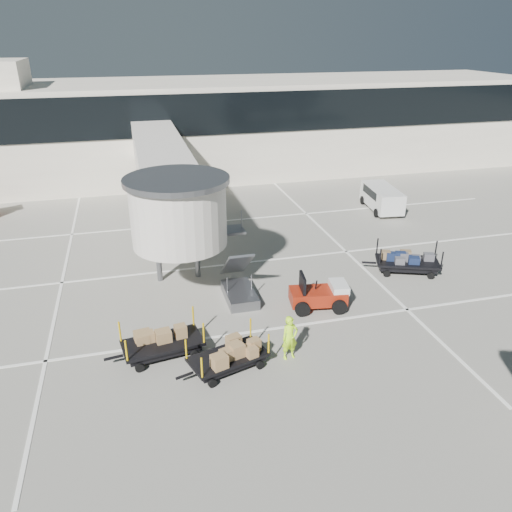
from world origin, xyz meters
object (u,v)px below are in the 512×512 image
at_px(box_cart_far, 160,345).
at_px(box_cart_near, 227,356).
at_px(baggage_tug, 319,295).
at_px(minivan, 381,196).
at_px(ground_worker, 290,338).
at_px(suitcase_cart, 408,262).

bearing_deg(box_cart_far, box_cart_near, -39.22).
bearing_deg(baggage_tug, minivan, 60.54).
height_order(box_cart_far, minivan, minivan).
height_order(ground_worker, minivan, ground_worker).
height_order(box_cart_near, minivan, minivan).
xyz_separation_m(baggage_tug, box_cart_near, (-5.15, -3.55, -0.08)).
bearing_deg(box_cart_near, box_cart_far, 132.31).
distance_m(box_cart_near, box_cart_far, 2.82).
xyz_separation_m(baggage_tug, minivan, (9.51, 12.23, 0.37)).
height_order(baggage_tug, minivan, baggage_tug).
relative_size(box_cart_near, box_cart_far, 0.94).
xyz_separation_m(box_cart_far, ground_worker, (4.98, -1.36, 0.37)).
height_order(suitcase_cart, box_cart_near, suitcase_cart).
relative_size(baggage_tug, box_cart_near, 0.75).
bearing_deg(minivan, box_cart_near, -126.32).
xyz_separation_m(ground_worker, minivan, (12.12, 15.72, 0.07)).
relative_size(ground_worker, minivan, 0.41).
distance_m(baggage_tug, ground_worker, 4.36).
height_order(suitcase_cart, box_cart_far, suitcase_cart).
bearing_deg(suitcase_cart, box_cart_far, -140.75).
bearing_deg(suitcase_cart, box_cart_near, -131.11).
relative_size(box_cart_near, minivan, 0.81).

